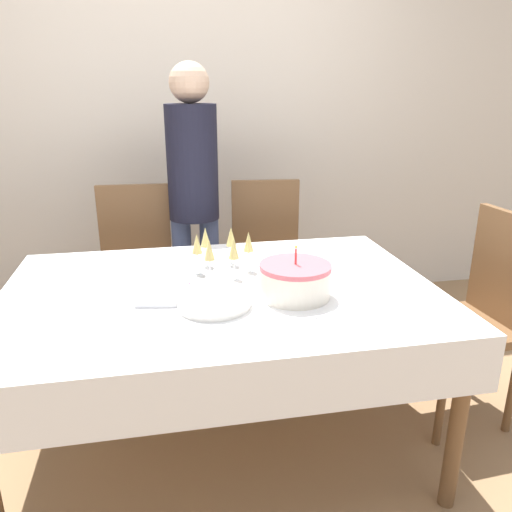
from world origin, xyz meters
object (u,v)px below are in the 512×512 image
birthday_cake (295,280)px  plate_stack_main (214,300)px  person_standing (193,185)px  dining_chair_far_left (136,265)px  dining_chair_right_end (478,308)px  dining_chair_far_right (267,257)px  champagne_tray (221,256)px

birthday_cake → plate_stack_main: birthday_cake is taller
birthday_cake → person_standing: 1.14m
dining_chair_far_left → person_standing: (0.34, 0.05, 0.43)m
birthday_cake → dining_chair_right_end: bearing=9.0°
dining_chair_far_right → birthday_cake: bearing=-96.5°
dining_chair_far_right → champagne_tray: (-0.36, -0.73, 0.27)m
champagne_tray → birthday_cake: bearing=-51.3°
birthday_cake → person_standing: size_ratio=0.17×
dining_chair_right_end → plate_stack_main: size_ratio=3.67×
dining_chair_far_right → dining_chair_right_end: (0.78, -0.89, 0.00)m
plate_stack_main → person_standing: 1.13m
dining_chair_far_left → person_standing: 0.56m
dining_chair_far_right → dining_chair_right_end: size_ratio=1.00×
dining_chair_far_left → dining_chair_right_end: (1.54, -0.89, 0.00)m
dining_chair_far_right → plate_stack_main: dining_chair_far_right is taller
dining_chair_far_right → person_standing: (-0.41, 0.05, 0.43)m
dining_chair_right_end → champagne_tray: (-1.15, 0.16, 0.27)m
champagne_tray → plate_stack_main: size_ratio=1.33×
person_standing → champagne_tray: bearing=-86.1°
dining_chair_far_right → birthday_cake: 1.07m
plate_stack_main → dining_chair_far_left: bearing=107.0°
dining_chair_right_end → birthday_cake: 0.95m
dining_chair_right_end → person_standing: person_standing is taller
dining_chair_far_left → dining_chair_right_end: same height
plate_stack_main → person_standing: (0.02, 1.11, 0.22)m
person_standing → dining_chair_right_end: bearing=-38.1°
dining_chair_right_end → birthday_cake: bearing=-171.0°
birthday_cake → person_standing: bearing=105.2°
dining_chair_right_end → person_standing: bearing=141.9°
dining_chair_far_right → champagne_tray: 0.86m
dining_chair_right_end → plate_stack_main: (-1.22, -0.17, 0.22)m
dining_chair_right_end → plate_stack_main: 1.25m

